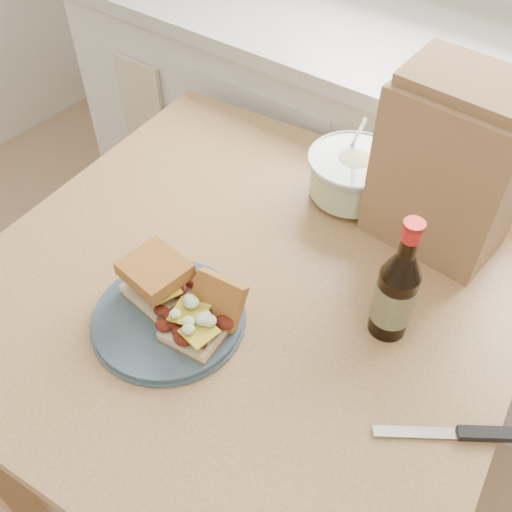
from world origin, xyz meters
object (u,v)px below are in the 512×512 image
Objects in this scene: beer_bottle at (396,293)px; coleslaw_bowl at (353,178)px; paper_bag at (449,171)px; dining_table at (248,316)px; plate at (169,318)px.

coleslaw_bowl is at bearing 122.55° from beer_bottle.
paper_bag reaches higher than coleslaw_bowl.
plate reaches higher than dining_table.
beer_bottle is (0.26, 0.05, 0.21)m from dining_table.
plate is 0.82× the size of paper_bag.
dining_table is 0.36m from coleslaw_bowl.
coleslaw_bowl is at bearing -177.76° from paper_bag.
coleslaw_bowl is (0.03, 0.31, 0.17)m from dining_table.
plate is 1.32× the size of coleslaw_bowl.
plate is 0.38m from beer_bottle.
plate is at bearing -115.35° from paper_bag.
paper_bag is (-0.04, 0.26, 0.07)m from beer_bottle.
beer_bottle is 0.78× the size of paper_bag.
beer_bottle is at bearing -48.74° from coleslaw_bowl.
paper_bag reaches higher than plate.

